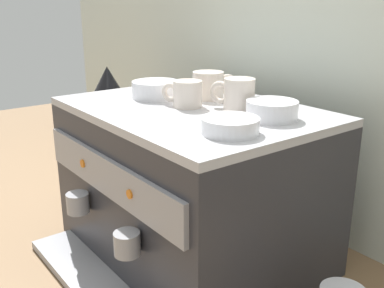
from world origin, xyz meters
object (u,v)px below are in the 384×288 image
Objects in this scene: ceramic_cup_1 at (210,85)px; coffee_grinder at (111,132)px; ceramic_cup_2 at (186,94)px; ceramic_bowl_0 at (156,90)px; ceramic_cup_0 at (237,94)px; ceramic_bowl_1 at (272,110)px; ceramic_bowl_2 at (230,126)px; espresso_machine at (190,183)px.

ceramic_cup_1 reaches higher than coffee_grinder.
ceramic_bowl_0 is (-0.14, -0.00, -0.01)m from ceramic_cup_2.
ceramic_bowl_1 is (0.11, 0.00, -0.02)m from ceramic_cup_0.
ceramic_cup_1 is 0.93× the size of ceramic_bowl_0.
ceramic_cup_0 reaches higher than ceramic_cup_1.
coffee_grinder is at bearing 171.19° from ceramic_bowl_2.
coffee_grinder is at bearing 174.72° from ceramic_cup_2.
coffee_grinder is (-0.51, 0.05, -0.22)m from ceramic_cup_2.
ceramic_cup_2 is 0.89× the size of ceramic_bowl_1.
ceramic_cup_2 is at bearing 163.86° from ceramic_bowl_2.
ceramic_bowl_1 is 0.26× the size of coffee_grinder.
espresso_machine is 0.24m from ceramic_cup_2.
ceramic_bowl_1 reaches higher than ceramic_bowl_2.
ceramic_bowl_0 reaches higher than ceramic_bowl_1.
coffee_grinder is (-0.47, -0.06, -0.23)m from ceramic_cup_1.
ceramic_cup_0 is 0.97× the size of ceramic_bowl_1.
espresso_machine is 0.27m from ceramic_bowl_0.
ceramic_bowl_0 is at bearing -7.28° from coffee_grinder.
ceramic_cup_2 reaches higher than ceramic_bowl_1.
ceramic_cup_0 is 0.13m from ceramic_cup_2.
espresso_machine is at bearing -64.12° from ceramic_cup_1.
ceramic_bowl_1 is (0.25, -0.03, -0.02)m from ceramic_cup_1.
espresso_machine is 5.43× the size of ceramic_cup_1.
ceramic_bowl_0 is (-0.14, -0.01, 0.22)m from espresso_machine.
ceramic_bowl_0 reaches higher than ceramic_bowl_2.
ceramic_cup_0 is at bearing -177.93° from ceramic_bowl_1.
ceramic_cup_0 is at bearing 36.60° from espresso_machine.
espresso_machine is 5.64× the size of ceramic_bowl_1.
ceramic_cup_1 is (-0.05, 0.10, 0.24)m from espresso_machine.
ceramic_cup_2 is (-0.10, -0.07, -0.01)m from ceramic_cup_0.
espresso_machine is 0.27m from ceramic_cup_0.
espresso_machine is at bearing 30.09° from ceramic_cup_2.
ceramic_cup_2 is 0.23× the size of coffee_grinder.
ceramic_bowl_2 is at bearing -18.06° from espresso_machine.
ceramic_cup_2 is 0.25m from ceramic_bowl_2.
ceramic_bowl_2 reaches higher than espresso_machine.
ceramic_bowl_0 is 0.38m from ceramic_bowl_2.
espresso_machine is at bearing -160.01° from ceramic_bowl_1.
ceramic_cup_1 is at bearing 173.49° from ceramic_bowl_1.
ceramic_bowl_0 is 0.35m from ceramic_bowl_1.
ceramic_cup_2 is (0.04, -0.11, -0.00)m from ceramic_cup_1.
ceramic_bowl_1 is (0.21, 0.08, -0.01)m from ceramic_cup_2.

